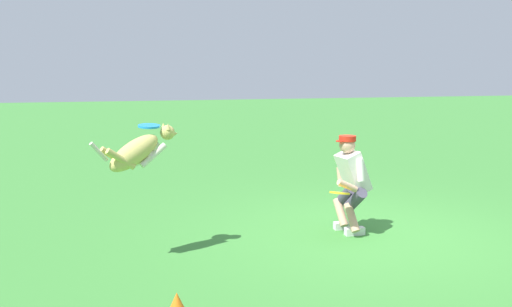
% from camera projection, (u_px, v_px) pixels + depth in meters
% --- Properties ---
extents(ground_plane, '(60.00, 60.00, 0.00)m').
position_uv_depth(ground_plane, '(379.00, 237.00, 7.04)').
color(ground_plane, '#397D33').
extents(person, '(0.56, 0.66, 1.29)m').
position_uv_depth(person, '(350.00, 181.00, 7.14)').
color(person, silver).
rests_on(person, ground_plane).
extents(dog, '(0.99, 0.53, 0.57)m').
position_uv_depth(dog, '(138.00, 151.00, 6.04)').
color(dog, tan).
extents(frisbee_flying, '(0.26, 0.26, 0.05)m').
position_uv_depth(frisbee_flying, '(149.00, 126.00, 6.19)').
color(frisbee_flying, '#1E89DF').
extents(frisbee_held, '(0.30, 0.29, 0.10)m').
position_uv_depth(frisbee_held, '(340.00, 193.00, 6.82)').
color(frisbee_held, yellow).
rests_on(frisbee_held, person).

